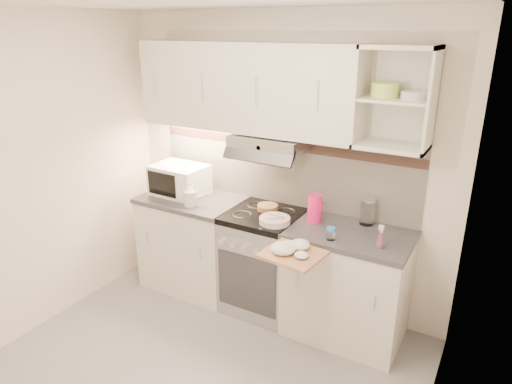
% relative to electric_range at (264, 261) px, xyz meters
% --- Properties ---
extents(ground, '(3.00, 3.00, 0.00)m').
position_rel_electric_range_xyz_m(ground, '(0.00, -1.10, -0.45)').
color(ground, gray).
rests_on(ground, ground).
extents(room_shell, '(3.04, 2.84, 2.52)m').
position_rel_electric_range_xyz_m(room_shell, '(0.00, -0.73, 1.18)').
color(room_shell, white).
rests_on(room_shell, ground).
extents(base_cabinet_left, '(0.90, 0.60, 0.86)m').
position_rel_electric_range_xyz_m(base_cabinet_left, '(-0.75, 0.00, -0.02)').
color(base_cabinet_left, silver).
rests_on(base_cabinet_left, ground).
extents(worktop_left, '(0.92, 0.62, 0.04)m').
position_rel_electric_range_xyz_m(worktop_left, '(-0.75, 0.00, 0.43)').
color(worktop_left, '#47474C').
rests_on(worktop_left, base_cabinet_left).
extents(base_cabinet_right, '(0.90, 0.60, 0.86)m').
position_rel_electric_range_xyz_m(base_cabinet_right, '(0.75, 0.00, -0.02)').
color(base_cabinet_right, silver).
rests_on(base_cabinet_right, ground).
extents(worktop_right, '(0.92, 0.62, 0.04)m').
position_rel_electric_range_xyz_m(worktop_right, '(0.75, 0.00, 0.43)').
color(worktop_right, '#47474C').
rests_on(worktop_right, base_cabinet_right).
extents(electric_range, '(0.60, 0.60, 0.90)m').
position_rel_electric_range_xyz_m(electric_range, '(0.00, 0.00, 0.00)').
color(electric_range, '#B7B7BC').
rests_on(electric_range, ground).
extents(microwave, '(0.49, 0.38, 0.27)m').
position_rel_electric_range_xyz_m(microwave, '(-0.90, 0.02, 0.59)').
color(microwave, white).
rests_on(microwave, worktop_left).
extents(watering_can, '(0.23, 0.13, 0.20)m').
position_rel_electric_range_xyz_m(watering_can, '(-0.63, -0.16, 0.52)').
color(watering_can, silver).
rests_on(watering_can, worktop_left).
extents(plate_stack, '(0.25, 0.25, 0.05)m').
position_rel_electric_range_xyz_m(plate_stack, '(0.17, -0.13, 0.47)').
color(plate_stack, silver).
rests_on(plate_stack, electric_range).
extents(bread_loaf, '(0.18, 0.18, 0.04)m').
position_rel_electric_range_xyz_m(bread_loaf, '(-0.01, 0.08, 0.47)').
color(bread_loaf, '#B66B4C').
rests_on(bread_loaf, electric_range).
extents(pink_pitcher, '(0.12, 0.11, 0.22)m').
position_rel_electric_range_xyz_m(pink_pitcher, '(0.43, 0.05, 0.56)').
color(pink_pitcher, '#FF196A').
rests_on(pink_pitcher, worktop_right).
extents(glass_jar, '(0.11, 0.11, 0.21)m').
position_rel_electric_range_xyz_m(glass_jar, '(0.81, 0.20, 0.56)').
color(glass_jar, silver).
rests_on(glass_jar, worktop_right).
extents(spice_jar, '(0.06, 0.06, 0.10)m').
position_rel_electric_range_xyz_m(spice_jar, '(0.66, -0.20, 0.50)').
color(spice_jar, white).
rests_on(spice_jar, worktop_right).
extents(spray_bottle, '(0.07, 0.07, 0.18)m').
position_rel_electric_range_xyz_m(spray_bottle, '(1.01, -0.14, 0.52)').
color(spray_bottle, pink).
rests_on(spray_bottle, worktop_right).
extents(cutting_board, '(0.43, 0.40, 0.02)m').
position_rel_electric_range_xyz_m(cutting_board, '(0.50, -0.49, 0.42)').
color(cutting_board, tan).
rests_on(cutting_board, base_cabinet_right).
extents(dish_towel, '(0.32, 0.29, 0.08)m').
position_rel_electric_range_xyz_m(dish_towel, '(0.49, -0.47, 0.47)').
color(dish_towel, white).
rests_on(dish_towel, cutting_board).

